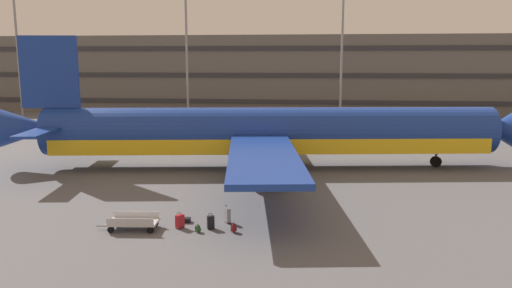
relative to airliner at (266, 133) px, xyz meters
name	(u,v)px	position (x,y,z in m)	size (l,w,h in m)	color
ground_plane	(219,168)	(-3.89, -0.36, -2.97)	(600.00, 600.00, 0.00)	#5B5B60
terminal_structure	(268,74)	(-3.89, 49.63, 3.56)	(147.49, 17.93, 13.06)	#605B56
airliner	(266,133)	(0.00, 0.00, 0.00)	(43.28, 35.17, 10.87)	navy
light_mast_far_left	(16,34)	(-42.98, 34.98, 10.03)	(1.80, 0.50, 22.60)	gray
light_mast_left	(186,41)	(-15.33, 34.98, 8.88)	(1.80, 0.50, 20.37)	gray
light_mast_center_left	(343,25)	(8.29, 34.98, 11.15)	(1.80, 0.50, 24.78)	gray
suitcase_purple	(180,221)	(-3.26, -15.45, -2.57)	(0.46, 0.52, 0.86)	#B21E23
suitcase_upright	(211,222)	(-1.59, -15.38, -2.59)	(0.44, 0.36, 0.84)	black
suitcase_orange	(228,215)	(-0.86, -14.30, -2.52)	(0.40, 0.46, 1.01)	gray
suitcase_navy	(183,220)	(-3.32, -14.47, -2.85)	(0.84, 0.46, 0.25)	black
backpack_red	(198,229)	(-2.14, -15.97, -2.77)	(0.33, 0.38, 0.46)	#264C26
backpack_black	(234,228)	(-0.27, -15.79, -2.72)	(0.38, 0.42, 0.56)	maroon
baggage_cart	(133,222)	(-5.68, -15.93, -2.54)	(3.34, 1.51, 0.82)	#B7B7BC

